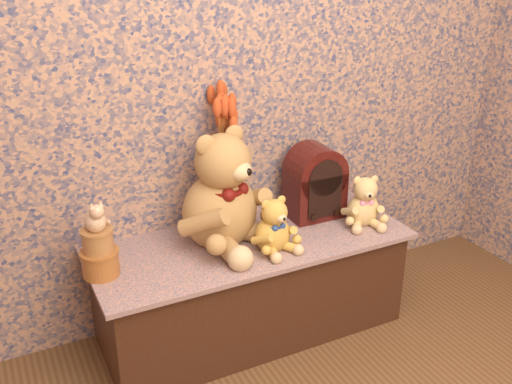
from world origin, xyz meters
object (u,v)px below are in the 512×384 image
ceramic_vase (227,204)px  cathedral_radio (315,181)px  teddy_medium (273,221)px  cat_figurine (95,215)px  teddy_small (364,198)px  teddy_large (219,183)px  biscuit_tin_lower (101,263)px

ceramic_vase → cathedral_radio: bearing=-10.4°
teddy_medium → cat_figurine: 0.69m
teddy_small → cathedral_radio: size_ratio=0.72×
teddy_medium → cathedral_radio: size_ratio=0.73×
teddy_small → teddy_large: bearing=-173.1°
cathedral_radio → biscuit_tin_lower: (-0.99, -0.09, -0.12)m
cathedral_radio → teddy_large: bearing=-174.8°
ceramic_vase → biscuit_tin_lower: ceramic_vase is taller
cat_figurine → teddy_small: bearing=-11.1°
teddy_large → ceramic_vase: teddy_large is taller
cat_figurine → teddy_large: bearing=-1.3°
teddy_medium → teddy_large: bearing=126.2°
biscuit_tin_lower → cat_figurine: bearing=0.0°
cathedral_radio → ceramic_vase: 0.41m
teddy_large → cathedral_radio: (0.48, 0.03, -0.09)m
teddy_large → cat_figurine: (-0.51, -0.05, -0.01)m
teddy_medium → teddy_small: 0.47m
ceramic_vase → cat_figurine: bearing=-164.5°
teddy_small → cathedral_radio: bearing=151.3°
teddy_medium → biscuit_tin_lower: size_ratio=1.78×
teddy_small → biscuit_tin_lower: teddy_small is taller
teddy_large → teddy_medium: 0.27m
biscuit_tin_lower → teddy_large: bearing=6.0°
teddy_large → biscuit_tin_lower: teddy_large is taller
teddy_medium → cathedral_radio: bearing=22.5°
teddy_medium → teddy_small: size_ratio=1.00×
teddy_large → cathedral_radio: teddy_large is taller
teddy_medium → ceramic_vase: bearing=98.3°
teddy_small → teddy_medium: bearing=-157.8°
teddy_medium → cat_figurine: bearing=161.9°
cat_figurine → ceramic_vase: bearing=8.2°
biscuit_tin_lower → ceramic_vase: bearing=15.5°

